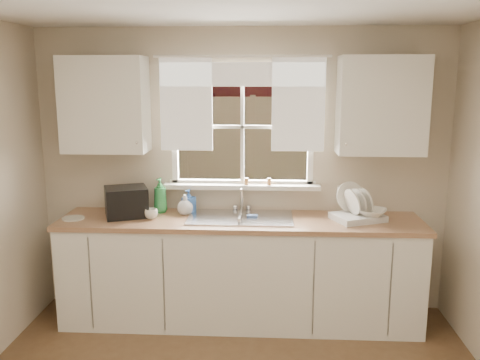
# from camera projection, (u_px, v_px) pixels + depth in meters

# --- Properties ---
(room_walls) EXTENTS (3.62, 4.02, 2.50)m
(room_walls) POSITION_uv_depth(u_px,v_px,m) (221.00, 252.00, 2.48)
(room_walls) COLOR beige
(room_walls) RESTS_ON ground
(window) EXTENTS (1.38, 0.16, 1.06)m
(window) POSITION_uv_depth(u_px,v_px,m) (242.00, 146.00, 4.46)
(window) COLOR white
(window) RESTS_ON room_walls
(curtains) EXTENTS (1.50, 0.03, 0.81)m
(curtains) POSITION_uv_depth(u_px,v_px,m) (242.00, 94.00, 4.32)
(curtains) COLOR white
(curtains) RESTS_ON room_walls
(base_cabinets) EXTENTS (3.00, 0.62, 0.87)m
(base_cabinets) POSITION_uv_depth(u_px,v_px,m) (240.00, 272.00, 4.35)
(base_cabinets) COLOR white
(base_cabinets) RESTS_ON ground
(countertop) EXTENTS (3.04, 0.65, 0.04)m
(countertop) POSITION_uv_depth(u_px,v_px,m) (240.00, 221.00, 4.26)
(countertop) COLOR #9D714E
(countertop) RESTS_ON base_cabinets
(upper_cabinet_left) EXTENTS (0.70, 0.33, 0.80)m
(upper_cabinet_left) POSITION_uv_depth(u_px,v_px,m) (105.00, 105.00, 4.27)
(upper_cabinet_left) COLOR white
(upper_cabinet_left) RESTS_ON room_walls
(upper_cabinet_right) EXTENTS (0.70, 0.33, 0.80)m
(upper_cabinet_right) POSITION_uv_depth(u_px,v_px,m) (381.00, 106.00, 4.15)
(upper_cabinet_right) COLOR white
(upper_cabinet_right) RESTS_ON room_walls
(wall_outlet) EXTENTS (0.08, 0.01, 0.12)m
(wall_outlet) POSITION_uv_depth(u_px,v_px,m) (342.00, 192.00, 4.47)
(wall_outlet) COLOR beige
(wall_outlet) RESTS_ON room_walls
(sill_jars) EXTENTS (0.24, 0.04, 0.06)m
(sill_jars) POSITION_uv_depth(u_px,v_px,m) (258.00, 181.00, 4.45)
(sill_jars) COLOR brown
(sill_jars) RESTS_ON window
(backyard) EXTENTS (20.00, 10.00, 6.13)m
(backyard) POSITION_uv_depth(u_px,v_px,m) (287.00, 8.00, 10.31)
(backyard) COLOR #335421
(backyard) RESTS_ON ground
(sink) EXTENTS (0.88, 0.52, 0.40)m
(sink) POSITION_uv_depth(u_px,v_px,m) (240.00, 226.00, 4.30)
(sink) COLOR #B7B7BC
(sink) RESTS_ON countertop
(dish_rack) EXTENTS (0.48, 0.43, 0.30)m
(dish_rack) POSITION_uv_depth(u_px,v_px,m) (357.00, 212.00, 4.22)
(dish_rack) COLOR silver
(dish_rack) RESTS_ON countertop
(bowl) EXTENTS (0.30, 0.30, 0.06)m
(bowl) POSITION_uv_depth(u_px,v_px,m) (372.00, 212.00, 4.16)
(bowl) COLOR white
(bowl) RESTS_ON dish_rack
(soap_bottle_a) EXTENTS (0.15, 0.15, 0.31)m
(soap_bottle_a) POSITION_uv_depth(u_px,v_px,m) (160.00, 195.00, 4.44)
(soap_bottle_a) COLOR #2E8D44
(soap_bottle_a) RESTS_ON countertop
(soap_bottle_b) EXTENTS (0.12, 0.13, 0.21)m
(soap_bottle_b) POSITION_uv_depth(u_px,v_px,m) (189.00, 201.00, 4.43)
(soap_bottle_b) COLOR blue
(soap_bottle_b) RESTS_ON countertop
(soap_bottle_c) EXTENTS (0.17, 0.17, 0.17)m
(soap_bottle_c) POSITION_uv_depth(u_px,v_px,m) (185.00, 205.00, 4.38)
(soap_bottle_c) COLOR #F0E5C6
(soap_bottle_c) RESTS_ON countertop
(saucer) EXTENTS (0.18, 0.18, 0.01)m
(saucer) POSITION_uv_depth(u_px,v_px,m) (73.00, 218.00, 4.26)
(saucer) COLOR silver
(saucer) RESTS_ON countertop
(cup) EXTENTS (0.14, 0.14, 0.09)m
(cup) POSITION_uv_depth(u_px,v_px,m) (151.00, 214.00, 4.25)
(cup) COLOR white
(cup) RESTS_ON countertop
(black_appliance) EXTENTS (0.43, 0.40, 0.25)m
(black_appliance) POSITION_uv_depth(u_px,v_px,m) (126.00, 202.00, 4.32)
(black_appliance) COLOR black
(black_appliance) RESTS_ON countertop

